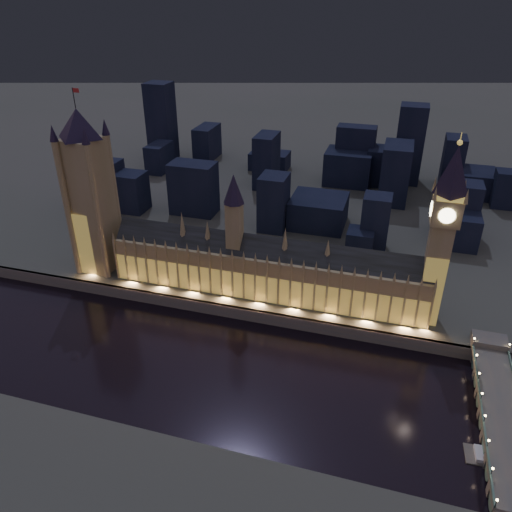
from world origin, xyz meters
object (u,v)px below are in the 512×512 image
(victoria_tower, at_px, (89,186))
(elizabeth_tower, at_px, (444,224))
(palace_of_westminster, at_px, (264,268))
(westminster_bridge, at_px, (498,412))

(victoria_tower, bearing_deg, elizabeth_tower, 0.00)
(victoria_tower, xyz_separation_m, elizabeth_tower, (218.00, 0.00, 1.79))
(palace_of_westminster, relative_size, westminster_bridge, 1.79)
(elizabeth_tower, bearing_deg, westminster_bridge, -62.93)
(victoria_tower, distance_m, westminster_bridge, 267.14)
(palace_of_westminster, height_order, elizabeth_tower, elizabeth_tower)
(palace_of_westminster, distance_m, elizabeth_tower, 108.89)
(victoria_tower, relative_size, elizabeth_tower, 1.09)
(palace_of_westminster, xyz_separation_m, westminster_bridge, (133.14, -65.19, -20.38))
(palace_of_westminster, bearing_deg, victoria_tower, 179.91)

